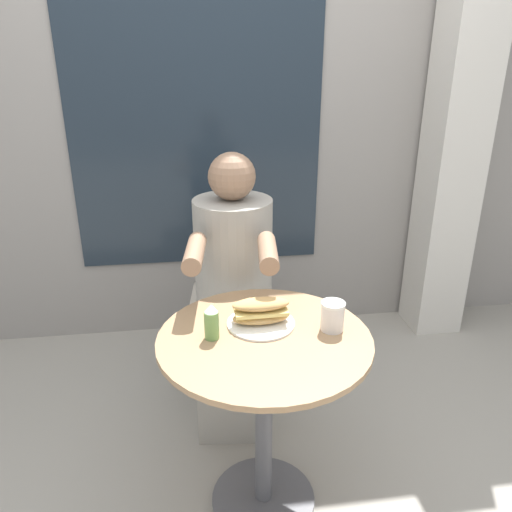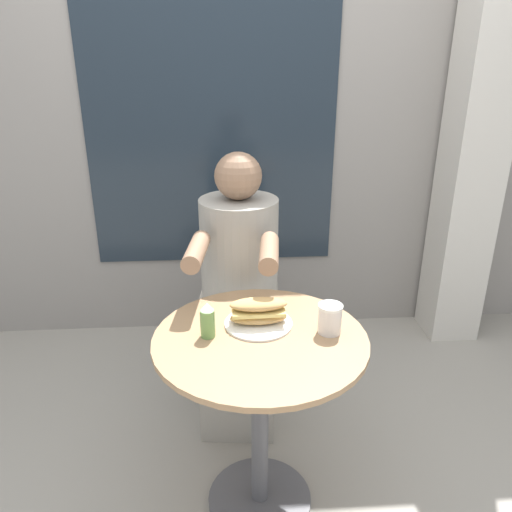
{
  "view_description": "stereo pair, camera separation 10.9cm",
  "coord_description": "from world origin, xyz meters",
  "px_view_note": "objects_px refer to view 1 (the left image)",
  "views": [
    {
      "loc": [
        -0.22,
        -1.36,
        1.55
      ],
      "look_at": [
        0.0,
        0.2,
        0.91
      ],
      "focal_mm": 35.0,
      "sensor_mm": 36.0,
      "label": 1
    },
    {
      "loc": [
        -0.11,
        -1.38,
        1.55
      ],
      "look_at": [
        0.0,
        0.2,
        0.91
      ],
      "focal_mm": 35.0,
      "sensor_mm": 36.0,
      "label": 2
    }
  ],
  "objects_px": {
    "cafe_table": "(264,385)",
    "seated_diner": "(234,310)",
    "sandwich_on_plate": "(262,314)",
    "diner_chair": "(230,277)",
    "condiment_bottle": "(212,322)",
    "drink_cup": "(333,316)"
  },
  "relations": [
    {
      "from": "cafe_table",
      "to": "sandwich_on_plate",
      "type": "xyz_separation_m",
      "value": [
        0.0,
        0.08,
        0.23
      ]
    },
    {
      "from": "sandwich_on_plate",
      "to": "drink_cup",
      "type": "height_order",
      "value": "drink_cup"
    },
    {
      "from": "cafe_table",
      "to": "condiment_bottle",
      "type": "xyz_separation_m",
      "value": [
        -0.17,
        0.02,
        0.25
      ]
    },
    {
      "from": "diner_chair",
      "to": "condiment_bottle",
      "type": "relative_size",
      "value": 7.2
    },
    {
      "from": "seated_diner",
      "to": "sandwich_on_plate",
      "type": "bearing_deg",
      "value": 103.17
    },
    {
      "from": "diner_chair",
      "to": "sandwich_on_plate",
      "type": "distance_m",
      "value": 0.82
    },
    {
      "from": "seated_diner",
      "to": "condiment_bottle",
      "type": "distance_m",
      "value": 0.58
    },
    {
      "from": "sandwich_on_plate",
      "to": "drink_cup",
      "type": "relative_size",
      "value": 2.3
    },
    {
      "from": "seated_diner",
      "to": "condiment_bottle",
      "type": "xyz_separation_m",
      "value": [
        -0.12,
        -0.51,
        0.24
      ]
    },
    {
      "from": "seated_diner",
      "to": "condiment_bottle",
      "type": "relative_size",
      "value": 9.89
    },
    {
      "from": "cafe_table",
      "to": "seated_diner",
      "type": "xyz_separation_m",
      "value": [
        -0.05,
        0.53,
        0.01
      ]
    },
    {
      "from": "condiment_bottle",
      "to": "sandwich_on_plate",
      "type": "bearing_deg",
      "value": 20.37
    },
    {
      "from": "cafe_table",
      "to": "seated_diner",
      "type": "distance_m",
      "value": 0.53
    },
    {
      "from": "diner_chair",
      "to": "drink_cup",
      "type": "xyz_separation_m",
      "value": [
        0.26,
        -0.86,
        0.23
      ]
    },
    {
      "from": "cafe_table",
      "to": "seated_diner",
      "type": "relative_size",
      "value": 0.59
    },
    {
      "from": "sandwich_on_plate",
      "to": "diner_chair",
      "type": "bearing_deg",
      "value": 92.74
    },
    {
      "from": "drink_cup",
      "to": "diner_chair",
      "type": "bearing_deg",
      "value": 106.94
    },
    {
      "from": "drink_cup",
      "to": "cafe_table",
      "type": "bearing_deg",
      "value": -176.59
    },
    {
      "from": "diner_chair",
      "to": "condiment_bottle",
      "type": "bearing_deg",
      "value": 87.75
    },
    {
      "from": "sandwich_on_plate",
      "to": "drink_cup",
      "type": "xyz_separation_m",
      "value": [
        0.22,
        -0.06,
        0.01
      ]
    },
    {
      "from": "diner_chair",
      "to": "sandwich_on_plate",
      "type": "bearing_deg",
      "value": 99.28
    },
    {
      "from": "cafe_table",
      "to": "sandwich_on_plate",
      "type": "relative_size",
      "value": 3.1
    }
  ]
}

